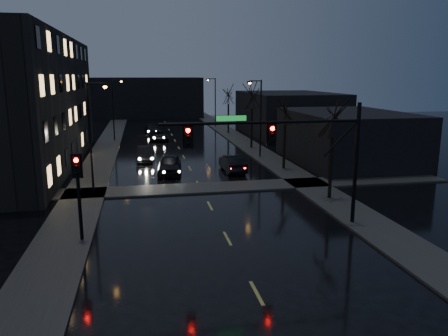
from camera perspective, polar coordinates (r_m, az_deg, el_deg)
name	(u,v)px	position (r m, az deg, el deg)	size (l,w,h in m)	color
ground	(271,320)	(16.37, 6.18, -19.15)	(160.00, 160.00, 0.00)	black
sidewalk_left	(103,154)	(49.28, -15.52, 1.77)	(3.00, 140.00, 0.12)	#2D2D2B
sidewalk_right	(254,149)	(50.71, 3.99, 2.46)	(3.00, 140.00, 0.12)	#2D2D2B
sidewalk_cross	(201,188)	(33.23, -3.05, -2.63)	(40.00, 3.00, 0.12)	#2D2D2B
apartment_block	(5,103)	(45.14, -26.72, 7.64)	(12.00, 30.00, 12.00)	black
commercial_right_near	(347,137)	(44.43, 15.80, 3.87)	(10.00, 14.00, 5.00)	black
commercial_right_far	(288,113)	(65.16, 8.41, 7.09)	(12.00, 18.00, 6.00)	black
far_block	(147,98)	(91.49, -10.04, 9.05)	(22.00, 10.00, 8.00)	black
signal_mast	(293,143)	(24.05, 9.05, 3.29)	(11.11, 0.41, 7.00)	black
signal_pole_left	(78,185)	(23.25, -18.51, -2.15)	(0.35, 0.41, 4.53)	black
tree_near	(334,110)	(30.22, 14.14, 7.42)	(3.52, 3.52, 8.08)	black
tree_mid_a	(285,105)	(39.53, 8.03, 8.09)	(3.30, 3.30, 7.58)	black
tree_mid_b	(252,92)	(50.99, 3.70, 9.92)	(3.74, 3.74, 8.59)	black
tree_far	(228,92)	(64.66, 0.58, 9.90)	(3.43, 3.43, 7.88)	black
streetlight_l_near	(93,129)	(31.76, -16.76, 4.86)	(1.53, 0.28, 8.00)	black
streetlight_l_far	(115,104)	(58.58, -14.11, 8.06)	(1.53, 0.28, 8.00)	black
streetlight_r_mid	(259,112)	(45.10, 4.55, 7.30)	(1.53, 0.28, 8.00)	black
streetlight_r_far	(214,98)	(72.43, -1.32, 9.10)	(1.53, 0.28, 8.00)	black
oncoming_car_a	(170,164)	(38.40, -7.12, 0.49)	(1.99, 4.94, 1.68)	black
oncoming_car_b	(145,154)	(44.49, -10.22, 1.84)	(1.56, 4.47, 1.47)	black
oncoming_car_c	(158,135)	(58.51, -8.56, 4.24)	(2.23, 4.85, 1.35)	black
oncoming_car_d	(152,129)	(65.64, -9.34, 5.04)	(1.85, 4.56, 1.32)	black
lead_car	(232,163)	(39.02, 1.12, 0.66)	(1.63, 4.69, 1.54)	black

